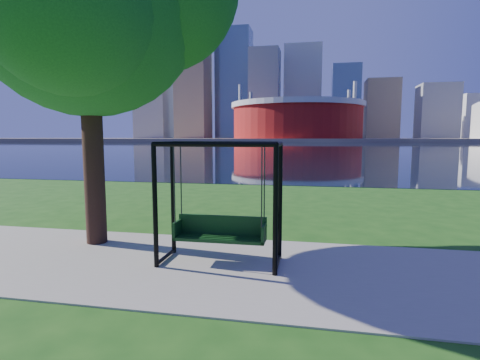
# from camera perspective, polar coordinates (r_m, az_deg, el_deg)

# --- Properties ---
(ground) EXTENTS (900.00, 900.00, 0.00)m
(ground) POSITION_cam_1_polar(r_m,az_deg,el_deg) (7.72, -0.01, -12.13)
(ground) COLOR #1E5114
(ground) RESTS_ON ground
(path) EXTENTS (120.00, 4.00, 0.03)m
(path) POSITION_cam_1_polar(r_m,az_deg,el_deg) (7.26, -0.80, -13.25)
(path) COLOR #9E937F
(path) RESTS_ON ground
(river) EXTENTS (900.00, 180.00, 0.02)m
(river) POSITION_cam_1_polar(r_m,az_deg,el_deg) (109.22, 10.56, 5.07)
(river) COLOR black
(river) RESTS_ON ground
(far_bank) EXTENTS (900.00, 228.00, 2.00)m
(far_bank) POSITION_cam_1_polar(r_m,az_deg,el_deg) (313.19, 11.08, 6.07)
(far_bank) COLOR #937F60
(far_bank) RESTS_ON ground
(stadium) EXTENTS (83.00, 83.00, 32.00)m
(stadium) POSITION_cam_1_polar(r_m,az_deg,el_deg) (242.74, 8.68, 9.17)
(stadium) COLOR maroon
(stadium) RESTS_ON far_bank
(skyline) EXTENTS (392.00, 66.00, 96.50)m
(skyline) POSITION_cam_1_polar(r_m,az_deg,el_deg) (328.33, 10.46, 12.20)
(skyline) COLOR gray
(skyline) RESTS_ON far_bank
(swing) EXTENTS (2.34, 1.02, 2.39)m
(swing) POSITION_cam_1_polar(r_m,az_deg,el_deg) (7.25, -3.08, -3.93)
(swing) COLOR black
(swing) RESTS_ON ground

